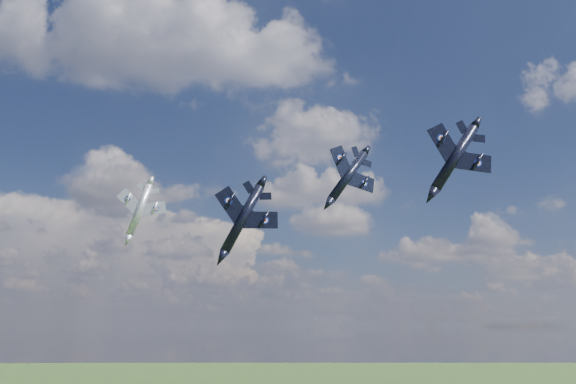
{
  "coord_description": "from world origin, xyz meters",
  "views": [
    {
      "loc": [
        -7.07,
        -68.9,
        62.31
      ],
      "look_at": [
        0.57,
        17.14,
        83.1
      ],
      "focal_mm": 35.0,
      "sensor_mm": 36.0,
      "label": 1
    }
  ],
  "objects_px": {
    "jet_lead_navy": "(243,218)",
    "jet_left_silver": "(140,210)",
    "jet_right_navy": "(455,158)",
    "jet_high_navy": "(348,176)"
  },
  "relations": [
    {
      "from": "jet_right_navy",
      "to": "jet_left_silver",
      "type": "bearing_deg",
      "value": 149.01
    },
    {
      "from": "jet_lead_navy",
      "to": "jet_right_navy",
      "type": "xyz_separation_m",
      "value": [
        27.36,
        -20.96,
        4.49
      ]
    },
    {
      "from": "jet_left_silver",
      "to": "jet_high_navy",
      "type": "bearing_deg",
      "value": -3.35
    },
    {
      "from": "jet_lead_navy",
      "to": "jet_right_navy",
      "type": "bearing_deg",
      "value": -41.22
    },
    {
      "from": "jet_lead_navy",
      "to": "jet_high_navy",
      "type": "distance_m",
      "value": 20.59
    },
    {
      "from": "jet_right_navy",
      "to": "jet_left_silver",
      "type": "height_order",
      "value": "jet_right_navy"
    },
    {
      "from": "jet_lead_navy",
      "to": "jet_high_navy",
      "type": "height_order",
      "value": "jet_high_navy"
    },
    {
      "from": "jet_lead_navy",
      "to": "jet_left_silver",
      "type": "bearing_deg",
      "value": 159.8
    },
    {
      "from": "jet_lead_navy",
      "to": "jet_right_navy",
      "type": "height_order",
      "value": "jet_right_navy"
    },
    {
      "from": "jet_right_navy",
      "to": "jet_left_silver",
      "type": "xyz_separation_m",
      "value": [
        -44.63,
        26.05,
        -2.32
      ]
    }
  ]
}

